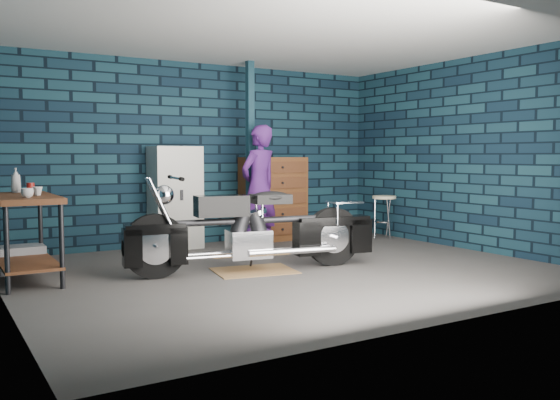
# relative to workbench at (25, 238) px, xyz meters

# --- Properties ---
(ground) EXTENTS (6.00, 6.00, 0.00)m
(ground) POSITION_rel_workbench_xyz_m (2.68, -0.98, -0.46)
(ground) COLOR #454240
(ground) RESTS_ON ground
(room_walls) EXTENTS (6.02, 5.01, 2.71)m
(room_walls) POSITION_rel_workbench_xyz_m (2.68, -0.42, 1.45)
(room_walls) COLOR black
(room_walls) RESTS_ON ground
(support_post) EXTENTS (0.10, 0.10, 2.70)m
(support_post) POSITION_rel_workbench_xyz_m (3.23, 0.97, 0.90)
(support_post) COLOR #13313D
(support_post) RESTS_ON ground
(workbench) EXTENTS (0.60, 1.40, 0.91)m
(workbench) POSITION_rel_workbench_xyz_m (0.00, 0.00, 0.00)
(workbench) COLOR brown
(workbench) RESTS_ON ground
(drip_mat) EXTENTS (1.01, 0.82, 0.01)m
(drip_mat) POSITION_rel_workbench_xyz_m (2.32, -0.82, -0.45)
(drip_mat) COLOR olive
(drip_mat) RESTS_ON ground
(motorcycle) EXTENTS (2.59, 1.10, 1.11)m
(motorcycle) POSITION_rel_workbench_xyz_m (2.32, -0.82, 0.10)
(motorcycle) COLOR black
(motorcycle) RESTS_ON ground
(person) EXTENTS (0.74, 0.60, 1.76)m
(person) POSITION_rel_workbench_xyz_m (3.21, 0.67, 0.43)
(person) COLOR #4B1C6B
(person) RESTS_ON ground
(storage_bin) EXTENTS (0.49, 0.35, 0.30)m
(storage_bin) POSITION_rel_workbench_xyz_m (0.02, 0.50, -0.30)
(storage_bin) COLOR gray
(storage_bin) RESTS_ON ground
(locker) EXTENTS (0.68, 0.49, 1.46)m
(locker) POSITION_rel_workbench_xyz_m (2.17, 1.25, 0.27)
(locker) COLOR beige
(locker) RESTS_ON ground
(tool_chest) EXTENTS (0.98, 0.54, 1.30)m
(tool_chest) POSITION_rel_workbench_xyz_m (3.79, 1.25, 0.20)
(tool_chest) COLOR brown
(tool_chest) RESTS_ON ground
(shop_stool) EXTENTS (0.48, 0.48, 0.69)m
(shop_stool) POSITION_rel_workbench_xyz_m (5.37, 0.46, -0.11)
(shop_stool) COLOR beige
(shop_stool) RESTS_ON ground
(cup_a) EXTENTS (0.16, 0.16, 0.10)m
(cup_a) POSITION_rel_workbench_xyz_m (-0.03, -0.42, 0.50)
(cup_a) COLOR beige
(cup_a) RESTS_ON workbench
(cup_b) EXTENTS (0.12, 0.12, 0.09)m
(cup_b) POSITION_rel_workbench_xyz_m (0.12, -0.11, 0.50)
(cup_b) COLOR beige
(cup_b) RESTS_ON workbench
(mug_red) EXTENTS (0.11, 0.11, 0.12)m
(mug_red) POSITION_rel_workbench_xyz_m (0.11, 0.29, 0.51)
(mug_red) COLOR maroon
(mug_red) RESTS_ON workbench
(bottle) EXTENTS (0.13, 0.13, 0.28)m
(bottle) POSITION_rel_workbench_xyz_m (-0.01, 0.53, 0.59)
(bottle) COLOR gray
(bottle) RESTS_ON workbench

